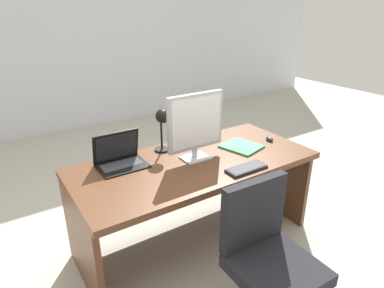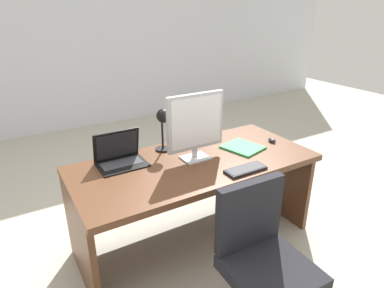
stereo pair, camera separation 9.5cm
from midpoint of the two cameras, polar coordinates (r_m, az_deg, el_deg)
name	(u,v)px [view 2 (the right image)]	position (r m, az deg, el deg)	size (l,w,h in m)	color
ground	(129,169)	(4.00, -10.12, -4.20)	(12.00, 12.00, 0.00)	#B7B2A3
back_wall	(77,34)	(5.35, -18.72, 17.45)	(10.00, 0.10, 2.80)	silver
desk	(192,180)	(2.58, 1.03, -6.17)	(1.81, 0.83, 0.72)	#56331E
monitor	(196,124)	(2.39, 1.75, 3.48)	(0.45, 0.16, 0.50)	#B7BABF
laptop	(119,153)	(2.46, -11.35, -1.61)	(0.34, 0.25, 0.24)	black
keyboard	(246,170)	(2.35, 10.34, -4.36)	(0.30, 0.12, 0.02)	black
mouse	(272,140)	(2.88, 14.50, 0.62)	(0.04, 0.08, 0.03)	#2D2D33
desk_lamp	(163,121)	(2.54, -3.88, 3.94)	(0.12, 0.14, 0.35)	black
book	(243,147)	(2.71, 9.72, -0.58)	(0.32, 0.35, 0.02)	green
office_chair	(263,273)	(2.11, 13.44, -20.81)	(0.56, 0.56, 0.89)	black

